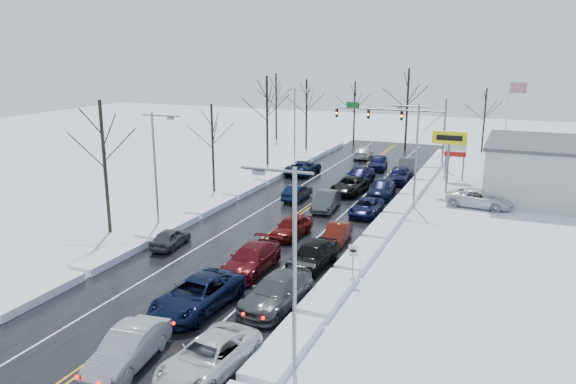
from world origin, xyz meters
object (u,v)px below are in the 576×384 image
at_px(traffic_signal_mast, 401,119).
at_px(flagpole, 508,118).
at_px(oncoming_car_0, 297,199).
at_px(tires_plus_sign, 449,142).

bearing_deg(traffic_signal_mast, flagpole, 9.73).
height_order(traffic_signal_mast, oncoming_car_0, traffic_signal_mast).
xyz_separation_m(traffic_signal_mast, oncoming_car_0, (-5.32, -19.69, -5.48)).
bearing_deg(flagpole, tires_plus_sign, -108.44).
bearing_deg(flagpole, traffic_signal_mast, -170.27).
bearing_deg(traffic_signal_mast, oncoming_car_0, -105.12).
distance_m(traffic_signal_mast, flagpole, 11.90).
bearing_deg(oncoming_car_0, tires_plus_sign, -146.90).
height_order(tires_plus_sign, flagpole, flagpole).
xyz_separation_m(tires_plus_sign, oncoming_car_0, (-12.37, -7.69, -4.99)).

